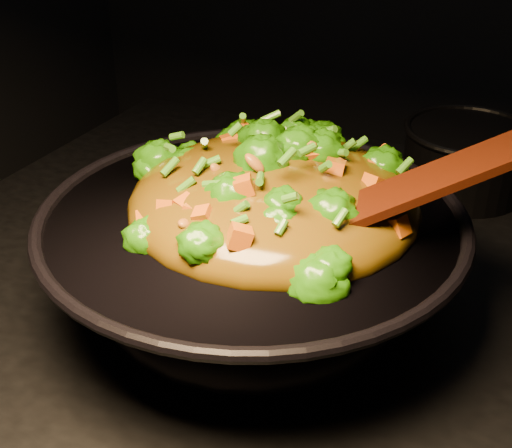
% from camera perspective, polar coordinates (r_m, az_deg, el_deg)
% --- Properties ---
extents(wok, '(0.49, 0.49, 0.13)m').
position_cam_1_polar(wok, '(0.83, -0.31, -3.34)').
color(wok, black).
rests_on(wok, stovetop).
extents(stir_fry, '(0.41, 0.41, 0.11)m').
position_cam_1_polar(stir_fry, '(0.78, 1.49, 4.95)').
color(stir_fry, '#2A7908').
rests_on(stir_fry, wok).
extents(spatula, '(0.32, 0.22, 0.15)m').
position_cam_1_polar(spatula, '(0.73, 12.00, 2.65)').
color(spatula, '#361507').
rests_on(spatula, wok).
extents(back_pot, '(0.24, 0.24, 0.11)m').
position_cam_1_polar(back_pot, '(1.16, 16.38, 5.00)').
color(back_pot, black).
rests_on(back_pot, stovetop).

